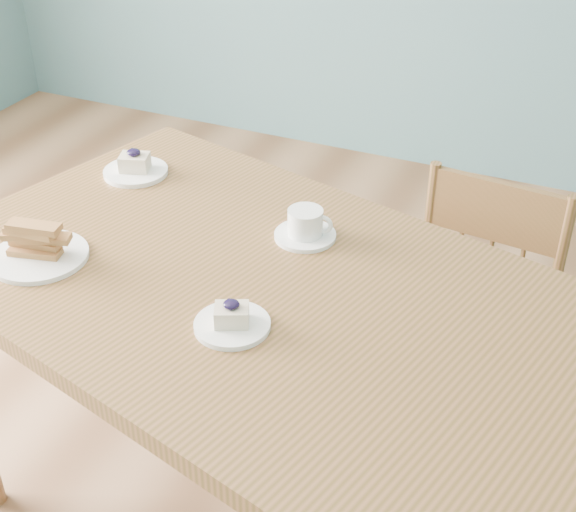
{
  "coord_description": "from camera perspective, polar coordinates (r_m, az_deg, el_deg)",
  "views": [
    {
      "loc": [
        0.63,
        -0.95,
        1.73
      ],
      "look_at": [
        0.08,
        0.28,
        0.85
      ],
      "focal_mm": 50.0,
      "sensor_mm": 36.0,
      "label": 1
    }
  ],
  "objects": [
    {
      "name": "cheesecake_plate_far",
      "position": [
        2.07,
        -10.81,
        6.18
      ],
      "size": [
        0.16,
        0.16,
        0.07
      ],
      "rotation": [
        0.0,
        0.0,
        0.32
      ],
      "color": "white",
      "rests_on": "dining_table"
    },
    {
      "name": "dining_table",
      "position": [
        1.65,
        -1.04,
        -4.69
      ],
      "size": [
        1.66,
        1.21,
        0.8
      ],
      "rotation": [
        0.0,
        0.0,
        -0.26
      ],
      "color": "brown",
      "rests_on": "ground"
    },
    {
      "name": "cheesecake_plate_near",
      "position": [
        1.5,
        -4.0,
        -4.61
      ],
      "size": [
        0.14,
        0.14,
        0.06
      ],
      "rotation": [
        0.0,
        0.0,
        0.43
      ],
      "color": "white",
      "rests_on": "dining_table"
    },
    {
      "name": "dining_chair",
      "position": [
        2.13,
        12.46,
        -5.69
      ],
      "size": [
        0.42,
        0.4,
        0.83
      ],
      "rotation": [
        0.0,
        0.0,
        -0.11
      ],
      "color": "brown",
      "rests_on": "ground"
    },
    {
      "name": "coffee_cup",
      "position": [
        1.76,
        1.28,
        2.14
      ],
      "size": [
        0.14,
        0.14,
        0.07
      ],
      "rotation": [
        0.0,
        0.0,
        0.16
      ],
      "color": "white",
      "rests_on": "dining_table"
    },
    {
      "name": "biscotti_plate",
      "position": [
        1.76,
        -17.38,
        0.66
      ],
      "size": [
        0.21,
        0.21,
        0.1
      ],
      "rotation": [
        0.0,
        0.0,
        0.31
      ],
      "color": "white",
      "rests_on": "dining_table"
    },
    {
      "name": "room",
      "position": [
        1.2,
        -9.41,
        14.04
      ],
      "size": [
        5.01,
        5.01,
        2.71
      ],
      "color": "#A1704B",
      "rests_on": "ground"
    }
  ]
}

